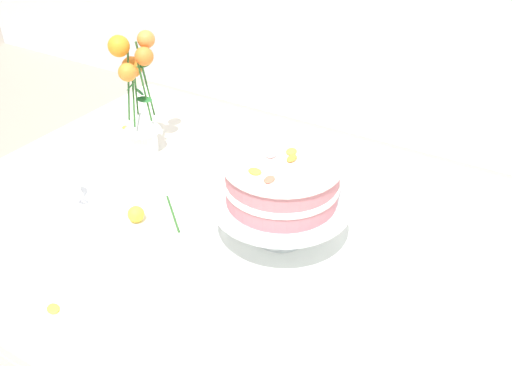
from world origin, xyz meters
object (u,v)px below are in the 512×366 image
Objects in this scene: layer_cake at (281,179)px; dining_table at (237,258)px; flower_vase at (138,101)px; teacup at (66,193)px; cake_stand at (281,207)px; fallen_rose at (138,214)px.

dining_table is at bearing -170.26° from layer_cake.
dining_table is 5.90× the size of layer_cake.
flower_vase reaches higher than teacup.
flower_vase is 2.59× the size of teacup.
teacup is (-0.49, -0.14, -0.12)m from layer_cake.
flower_vase is (-0.50, 0.14, 0.06)m from cake_stand.
fallen_rose is at bearing -155.54° from dining_table.
layer_cake is 0.73× the size of flower_vase.
cake_stand is at bearing 16.06° from teacup.
cake_stand is 1.22× the size of layer_cake.
teacup is at bearing -88.37° from flower_vase.
layer_cake is (0.10, 0.02, 0.24)m from dining_table.
dining_table is 11.22× the size of teacup.
cake_stand is at bearing -15.75° from flower_vase.
layer_cake reaches higher than cake_stand.
teacup is (-0.49, -0.14, -0.06)m from cake_stand.
layer_cake reaches higher than fallen_rose.
teacup is at bearing -163.94° from layer_cake.
dining_table is 4.33× the size of flower_vase.
cake_stand is 2.32× the size of teacup.
layer_cake is at bearing 16.06° from teacup.
cake_stand is 0.51m from teacup.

